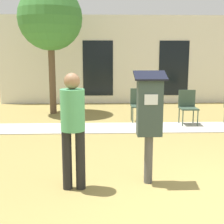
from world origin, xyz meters
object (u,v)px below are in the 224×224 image
Objects in this scene: person_standing at (73,122)px; outdoor_chair_middle at (188,104)px; outdoor_chair_left at (139,102)px; parking_meter at (149,113)px.

person_standing reaches higher than outdoor_chair_middle.
outdoor_chair_left is 1.30m from outdoor_chair_middle.
parking_meter reaches higher than person_standing.
person_standing is at bearing -115.27° from outdoor_chair_left.
outdoor_chair_middle is (1.22, -0.43, 0.00)m from outdoor_chair_left.
outdoor_chair_left and outdoor_chair_middle have the same top height.
outdoor_chair_middle is (2.63, 3.87, -0.40)m from person_standing.
person_standing is at bearing -100.38° from outdoor_chair_middle.
person_standing is 1.76× the size of outdoor_chair_left.
person_standing reaches higher than outdoor_chair_left.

